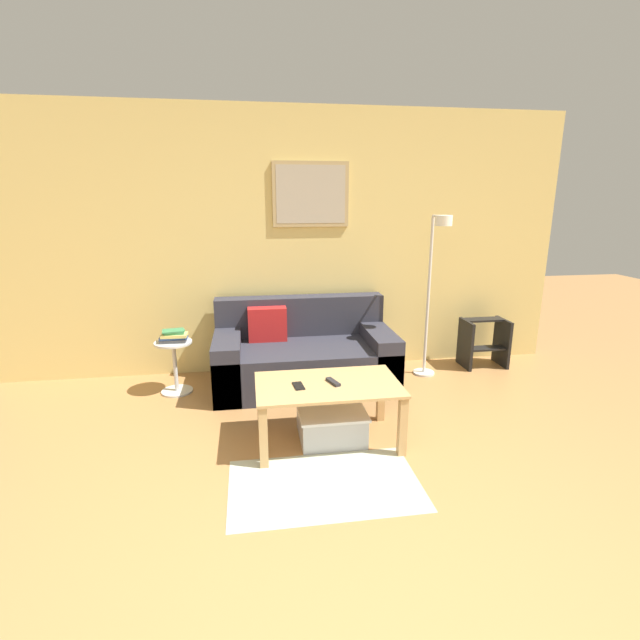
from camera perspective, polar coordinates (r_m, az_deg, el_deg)
wall_back at (r=4.61m, az=-4.03°, el=9.41°), size 5.60×0.09×2.55m
area_rug at (r=3.03m, az=0.59°, el=-19.61°), size 1.18×0.71×0.01m
couch at (r=4.38m, az=-2.08°, el=-4.41°), size 1.64×0.89×0.78m
coffee_table at (r=3.32m, az=0.98°, el=-9.06°), size 1.01×0.60×0.45m
storage_bin at (r=3.48m, az=1.37°, el=-12.57°), size 0.49×0.45×0.23m
floor_lamp at (r=4.44m, az=13.90°, el=5.07°), size 0.21×0.42×1.57m
side_table at (r=4.37m, az=-17.45°, el=-4.95°), size 0.33×0.33×0.48m
book_stack at (r=4.29m, az=-17.54°, el=-1.92°), size 0.24×0.16×0.11m
remote_control at (r=3.29m, az=1.62°, el=-7.62°), size 0.09×0.15×0.02m
cell_phone at (r=3.24m, az=-2.66°, el=-8.10°), size 0.08×0.15×0.01m
step_stool at (r=5.12m, az=19.52°, el=-2.49°), size 0.44×0.32×0.50m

